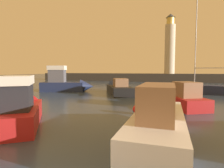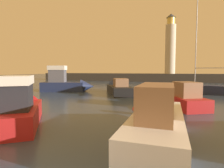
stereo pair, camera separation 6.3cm
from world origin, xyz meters
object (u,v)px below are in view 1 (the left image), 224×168
(motorboat_0, at_px, (117,88))
(lighthouse, at_px, (170,46))
(motorboat_6, at_px, (159,121))
(mooring_buoy, at_px, (138,109))
(motorboat_4, at_px, (67,83))
(motorboat_5, at_px, (23,108))
(motorboat_1, at_px, (174,97))
(motorboat_2, at_px, (7,93))
(sailboat_moored, at_px, (201,89))

(motorboat_0, bearing_deg, lighthouse, 76.09)
(lighthouse, relative_size, motorboat_6, 2.04)
(lighthouse, xyz_separation_m, motorboat_0, (-7.01, -28.32, -9.31))
(motorboat_6, xyz_separation_m, mooring_buoy, (-1.77, 4.60, -0.54))
(motorboat_4, bearing_deg, motorboat_5, -67.68)
(motorboat_1, distance_m, mooring_buoy, 5.57)
(motorboat_2, xyz_separation_m, mooring_buoy, (13.95, -1.61, -0.43))
(motorboat_2, bearing_deg, sailboat_moored, 32.48)
(sailboat_moored, bearing_deg, motorboat_5, -124.11)
(motorboat_5, xyz_separation_m, mooring_buoy, (6.36, 4.21, -0.56))
(motorboat_1, distance_m, motorboat_2, 16.90)
(lighthouse, height_order, motorboat_6, lighthouse)
(motorboat_1, distance_m, motorboat_6, 9.55)
(motorboat_5, relative_size, sailboat_moored, 0.47)
(motorboat_4, height_order, sailboat_moored, sailboat_moored)
(motorboat_1, bearing_deg, motorboat_2, -168.77)
(sailboat_moored, bearing_deg, motorboat_1, -111.02)
(motorboat_6, bearing_deg, motorboat_2, 158.44)
(motorboat_4, relative_size, mooring_buoy, 11.62)
(sailboat_moored, height_order, mooring_buoy, sailboat_moored)
(motorboat_0, bearing_deg, motorboat_6, -67.82)
(motorboat_6, bearing_deg, mooring_buoy, 111.04)
(motorboat_1, distance_m, motorboat_5, 12.80)
(motorboat_5, bearing_deg, motorboat_4, 112.32)
(motorboat_1, xyz_separation_m, motorboat_5, (-8.99, -9.11, 0.23))
(motorboat_1, height_order, motorboat_4, motorboat_4)
(lighthouse, height_order, motorboat_1, lighthouse)
(motorboat_5, bearing_deg, mooring_buoy, 33.50)
(lighthouse, height_order, motorboat_4, lighthouse)
(motorboat_0, bearing_deg, motorboat_1, -42.27)
(lighthouse, xyz_separation_m, mooring_buoy, (-2.12, -40.06, -9.63))
(motorboat_4, bearing_deg, motorboat_6, -47.52)
(lighthouse, relative_size, motorboat_5, 2.45)
(lighthouse, height_order, mooring_buoy, lighthouse)
(motorboat_6, bearing_deg, sailboat_moored, 76.60)
(motorboat_2, bearing_deg, lighthouse, 67.33)
(motorboat_2, bearing_deg, mooring_buoy, -6.58)
(motorboat_0, distance_m, sailboat_moored, 11.56)
(lighthouse, distance_m, motorboat_5, 45.98)
(motorboat_6, height_order, sailboat_moored, sailboat_moored)
(motorboat_2, relative_size, motorboat_6, 1.00)
(motorboat_0, xyz_separation_m, motorboat_6, (6.67, -16.35, 0.22))
(motorboat_0, relative_size, motorboat_2, 1.08)
(sailboat_moored, bearing_deg, lighthouse, 99.36)
(motorboat_0, distance_m, motorboat_2, 13.59)
(motorboat_0, height_order, sailboat_moored, sailboat_moored)
(mooring_buoy, bearing_deg, motorboat_6, -68.96)
(motorboat_0, bearing_deg, motorboat_2, -131.78)
(motorboat_0, relative_size, sailboat_moored, 0.61)
(lighthouse, relative_size, motorboat_2, 2.04)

